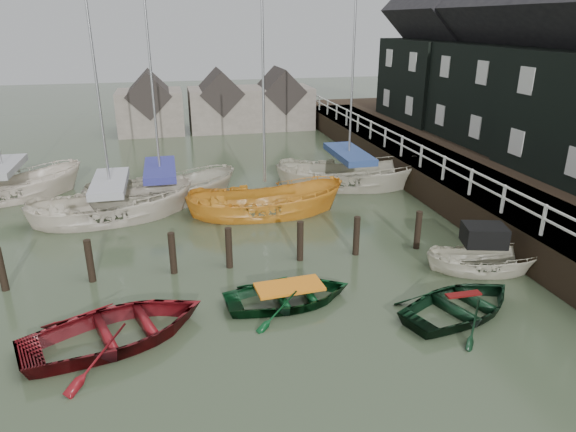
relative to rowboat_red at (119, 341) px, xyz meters
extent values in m
plane|color=#2F3924|center=(4.47, 0.52, 0.00)|extent=(120.00, 120.00, 0.00)
cube|color=black|center=(13.97, 10.52, 1.40)|extent=(3.00, 32.00, 0.20)
cube|color=silver|center=(12.47, 10.52, 2.45)|extent=(0.06, 32.00, 0.06)
cube|color=silver|center=(12.47, 10.52, 2.05)|extent=(0.06, 32.00, 0.06)
cube|color=black|center=(19.47, 10.52, 0.00)|extent=(14.00, 38.00, 1.50)
cube|color=black|center=(19.47, 12.52, 4.00)|extent=(6.00, 7.00, 5.00)
cube|color=black|center=(19.47, 12.52, 8.25)|extent=(6.11, 7.14, 6.11)
cube|color=black|center=(19.47, 19.52, 4.00)|extent=(6.40, 7.00, 5.00)
cube|color=black|center=(19.47, 19.52, 8.25)|extent=(6.52, 7.14, 6.52)
cylinder|color=black|center=(-3.53, 3.52, 0.50)|extent=(0.22, 0.22, 1.80)
cylinder|color=black|center=(-1.03, 3.52, 0.50)|extent=(0.22, 0.22, 1.80)
cylinder|color=black|center=(1.47, 3.52, 0.50)|extent=(0.22, 0.22, 1.80)
cylinder|color=black|center=(3.27, 3.52, 0.50)|extent=(0.22, 0.22, 1.80)
cylinder|color=black|center=(5.67, 3.52, 0.50)|extent=(0.22, 0.22, 1.80)
cylinder|color=black|center=(7.67, 3.52, 0.50)|extent=(0.22, 0.22, 1.80)
cylinder|color=black|center=(9.97, 3.52, 0.50)|extent=(0.22, 0.22, 1.80)
cube|color=#665B51|center=(0.47, 26.52, 1.50)|extent=(4.50, 4.00, 3.00)
cube|color=#282321|center=(0.47, 26.52, 2.80)|extent=(3.18, 4.08, 3.18)
cube|color=#665B51|center=(5.47, 26.52, 1.50)|extent=(4.50, 4.00, 3.00)
cube|color=#282321|center=(5.47, 26.52, 2.80)|extent=(3.18, 4.08, 3.18)
cube|color=#665B51|center=(9.97, 26.52, 1.50)|extent=(4.50, 4.00, 3.00)
cube|color=#282321|center=(9.97, 26.52, 2.80)|extent=(3.18, 4.08, 3.18)
imported|color=#5F0D12|center=(0.00, 0.00, 0.00)|extent=(5.42, 4.62, 0.95)
imported|color=black|center=(4.67, 0.86, 0.00)|extent=(3.88, 2.90, 0.77)
imported|color=black|center=(9.20, -0.78, 0.00)|extent=(4.51, 3.84, 0.79)
imported|color=beige|center=(11.27, 1.38, 0.00)|extent=(3.97, 2.35, 1.44)
cube|color=black|center=(11.27, 1.58, 1.19)|extent=(1.52, 1.31, 0.65)
imported|color=beige|center=(-0.83, 9.03, 0.00)|extent=(6.91, 3.47, 2.55)
cylinder|color=#B2B2B7|center=(-0.83, 9.03, 5.88)|extent=(0.10, 0.10, 8.96)
cube|color=#95969A|center=(-0.83, 9.03, 1.52)|extent=(3.79, 1.87, 0.30)
imported|color=#B9B39E|center=(1.14, 10.59, 0.00)|extent=(6.90, 3.32, 2.56)
cylinder|color=#B2B2B7|center=(1.14, 10.59, 6.18)|extent=(0.10, 0.10, 9.53)
cube|color=navy|center=(1.14, 10.59, 1.53)|extent=(3.79, 1.78, 0.30)
imported|color=orange|center=(5.35, 8.22, 0.00)|extent=(6.71, 2.85, 2.54)
cylinder|color=#B2B2B7|center=(5.35, 8.22, 5.05)|extent=(0.10, 0.10, 7.31)
imported|color=beige|center=(10.01, 11.05, 0.00)|extent=(7.57, 4.76, 2.74)
cylinder|color=#B2B2B7|center=(10.01, 11.05, 6.30)|extent=(0.10, 0.10, 9.60)
cube|color=navy|center=(10.01, 11.05, 1.63)|extent=(4.15, 2.57, 0.30)
imported|color=beige|center=(-5.72, 12.69, 0.00)|extent=(7.03, 4.57, 2.54)
cube|color=gray|center=(-5.72, 12.69, 1.52)|extent=(3.85, 2.47, 0.30)
camera|label=1|loc=(1.70, -11.75, 7.64)|focal=32.00mm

